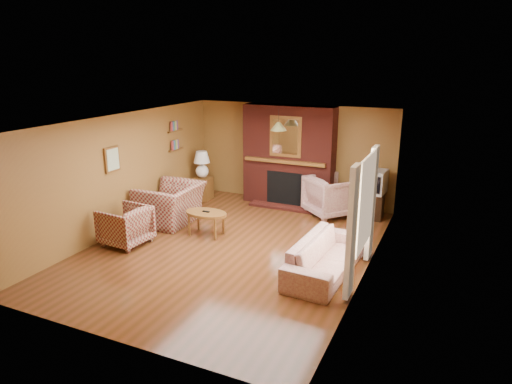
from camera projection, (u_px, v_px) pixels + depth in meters
The scene contains 20 objects.
floor at pixel (232, 248), 8.65m from camera, with size 6.50×6.50×0.00m, color #49270F.
ceiling at pixel (230, 121), 7.97m from camera, with size 6.50×6.50×0.00m, color white.
wall_back at pixel (292, 154), 11.15m from camera, with size 6.50×6.50×0.00m, color brown.
wall_front at pixel (107, 254), 5.47m from camera, with size 6.50×6.50×0.00m, color brown.
wall_left at pixel (123, 173), 9.30m from camera, with size 6.50×6.50×0.00m, color brown.
wall_right at pixel (369, 205), 7.32m from camera, with size 6.50×6.50×0.00m, color brown.
fireplace at pixel (289, 157), 10.92m from camera, with size 2.20×0.82×2.40m.
window_right at pixel (364, 212), 7.18m from camera, with size 0.10×1.85×2.00m.
bookshelf at pixel (176, 136), 10.80m from camera, with size 0.09×0.55×0.71m.
botanical_print at pixel (112, 159), 8.93m from camera, with size 0.05×0.40×0.50m.
pendant_light at pixel (279, 126), 10.09m from camera, with size 0.36×0.36×0.48m.
plaid_loveseat at pixel (170, 204), 9.86m from camera, with size 1.31×1.14×0.85m, color maroon.
plaid_armchair at pixel (125, 226), 8.73m from camera, with size 0.80×0.83×0.75m, color maroon.
floral_sofa at pixel (326, 256), 7.57m from camera, with size 2.06×0.80×0.60m, color #BDAC93.
floral_armchair at pixel (331, 196), 10.32m from camera, with size 0.97×0.99×0.90m, color #BDAC93.
coffee_table at pixel (206, 215), 9.16m from camera, with size 0.89×0.55×0.51m.
side_table at pixel (203, 188), 11.54m from camera, with size 0.42×0.42×0.56m, color brown.
table_lamp at pixel (202, 163), 11.35m from camera, with size 0.41×0.41×0.67m.
tv_stand at pixel (371, 205), 10.20m from camera, with size 0.54×0.49×0.59m, color black.
crt_tv at pixel (373, 181), 10.04m from camera, with size 0.60×0.60×0.52m.
Camera 1 is at (3.71, -7.09, 3.48)m, focal length 32.00 mm.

